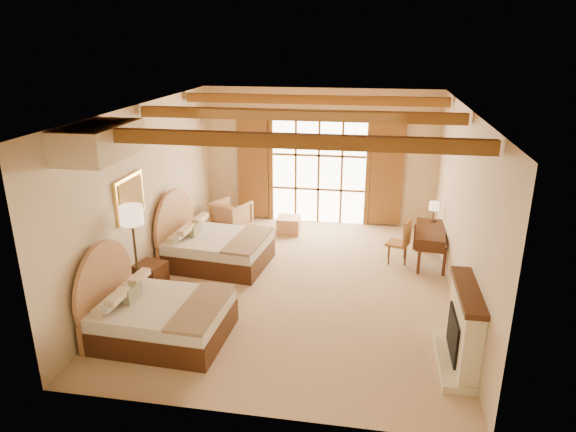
% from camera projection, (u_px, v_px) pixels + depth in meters
% --- Properties ---
extents(floor, '(7.00, 7.00, 0.00)m').
position_uv_depth(floor, '(296.00, 284.00, 9.40)').
color(floor, '#CEB18B').
rests_on(floor, ground).
extents(wall_back, '(5.50, 0.00, 5.50)m').
position_uv_depth(wall_back, '(319.00, 157.00, 12.13)').
color(wall_back, beige).
rests_on(wall_back, ground).
extents(wall_left, '(0.00, 7.00, 7.00)m').
position_uv_depth(wall_left, '(147.00, 193.00, 9.31)').
color(wall_left, beige).
rests_on(wall_left, ground).
extents(wall_right, '(0.00, 7.00, 7.00)m').
position_uv_depth(wall_right, '(462.00, 210.00, 8.44)').
color(wall_right, beige).
rests_on(wall_right, ground).
extents(ceiling, '(7.00, 7.00, 0.00)m').
position_uv_depth(ceiling, '(297.00, 108.00, 8.35)').
color(ceiling, '#AA6531').
rests_on(ceiling, ground).
extents(ceiling_beams, '(5.39, 4.60, 0.18)m').
position_uv_depth(ceiling_beams, '(297.00, 115.00, 8.39)').
color(ceiling_beams, brown).
rests_on(ceiling_beams, ceiling).
extents(french_doors, '(3.95, 0.08, 2.60)m').
position_uv_depth(french_doors, '(319.00, 172.00, 12.19)').
color(french_doors, white).
rests_on(french_doors, ground).
extents(fireplace, '(0.46, 1.40, 1.16)m').
position_uv_depth(fireplace, '(463.00, 331.00, 6.96)').
color(fireplace, beige).
rests_on(fireplace, ground).
extents(painting, '(0.06, 0.95, 0.75)m').
position_uv_depth(painting, '(130.00, 198.00, 8.56)').
color(painting, gold).
rests_on(painting, wall_left).
extents(canopy_valance, '(0.70, 1.40, 0.45)m').
position_uv_depth(canopy_valance, '(100.00, 141.00, 6.95)').
color(canopy_valance, beige).
rests_on(canopy_valance, ceiling).
extents(bed_near, '(1.98, 1.53, 1.26)m').
position_uv_depth(bed_near, '(153.00, 314.00, 7.66)').
color(bed_near, '#452115').
rests_on(bed_near, floor).
extents(bed_far, '(2.09, 1.66, 1.28)m').
position_uv_depth(bed_far, '(211.00, 245.00, 10.15)').
color(bed_far, '#452115').
rests_on(bed_far, floor).
extents(nightstand, '(0.54, 0.54, 0.55)m').
position_uv_depth(nightstand, '(151.00, 278.00, 9.03)').
color(nightstand, '#452115').
rests_on(nightstand, floor).
extents(floor_lamp, '(0.37, 0.37, 1.75)m').
position_uv_depth(floor_lamp, '(132.00, 221.00, 8.24)').
color(floor_lamp, '#392F1D').
rests_on(floor_lamp, floor).
extents(armchair, '(1.01, 1.02, 0.71)m').
position_uv_depth(armchair, '(231.00, 215.00, 11.96)').
color(armchair, '#A67853').
rests_on(armchair, floor).
extents(ottoman, '(0.53, 0.53, 0.37)m').
position_uv_depth(ottoman, '(289.00, 225.00, 11.85)').
color(ottoman, tan).
rests_on(ottoman, floor).
extents(desk, '(0.67, 1.35, 0.70)m').
position_uv_depth(desk, '(429.00, 244.00, 10.23)').
color(desk, '#452115').
rests_on(desk, floor).
extents(desk_chair, '(0.52, 0.51, 0.91)m').
position_uv_depth(desk_chair, '(398.00, 249.00, 10.25)').
color(desk_chair, olive).
rests_on(desk_chair, floor).
extents(desk_lamp, '(0.21, 0.21, 0.41)m').
position_uv_depth(desk_lamp, '(434.00, 207.00, 10.45)').
color(desk_lamp, '#392F1D').
rests_on(desk_lamp, desk).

